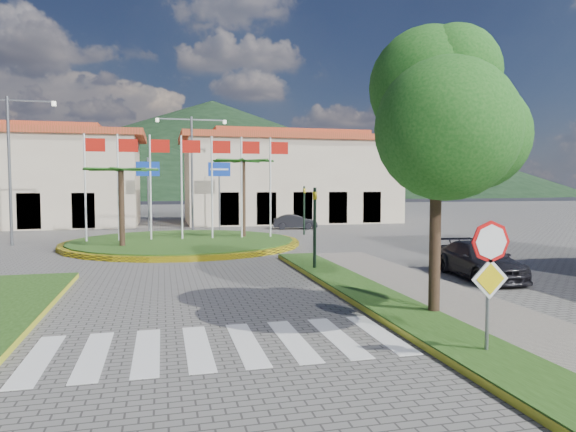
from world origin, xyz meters
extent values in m
cube|color=gray|center=(6.00, 2.00, 0.07)|extent=(4.00, 28.00, 0.15)
cube|color=#214212|center=(4.80, 2.00, 0.09)|extent=(1.60, 28.00, 0.18)
cube|color=silver|center=(0.00, 4.00, 0.01)|extent=(8.00, 3.00, 0.01)
cylinder|color=yellow|center=(0.00, 22.00, 0.12)|extent=(12.70, 12.70, 0.24)
cylinder|color=#214212|center=(0.00, 22.00, 0.15)|extent=(12.00, 12.00, 0.30)
cylinder|color=black|center=(-3.00, 20.00, 2.02)|extent=(0.28, 0.28, 4.05)
cylinder|color=black|center=(3.50, 23.00, 2.34)|extent=(0.28, 0.28, 4.68)
cylinder|color=silver|center=(-5.00, 22.50, 3.00)|extent=(0.10, 0.10, 6.00)
cube|color=#B8140B|center=(-4.45, 22.50, 5.40)|extent=(1.00, 0.03, 0.70)
cylinder|color=silver|center=(-3.33, 22.50, 3.00)|extent=(0.10, 0.10, 6.00)
cube|color=#B8140B|center=(-2.78, 22.50, 5.40)|extent=(1.00, 0.03, 0.70)
cylinder|color=silver|center=(-1.67, 22.50, 3.00)|extent=(0.10, 0.10, 6.00)
cube|color=#B8140B|center=(-1.12, 22.50, 5.40)|extent=(1.00, 0.03, 0.70)
cylinder|color=silver|center=(0.00, 22.50, 3.00)|extent=(0.10, 0.10, 6.00)
cube|color=#B8140B|center=(0.55, 22.50, 5.40)|extent=(1.00, 0.03, 0.70)
cylinder|color=silver|center=(1.67, 22.50, 3.00)|extent=(0.10, 0.10, 6.00)
cube|color=#B8140B|center=(2.22, 22.50, 5.40)|extent=(1.00, 0.03, 0.70)
cylinder|color=silver|center=(3.33, 22.50, 3.00)|extent=(0.10, 0.10, 6.00)
cube|color=#B8140B|center=(3.88, 22.50, 5.40)|extent=(1.00, 0.03, 0.70)
cylinder|color=silver|center=(5.00, 22.50, 3.00)|extent=(0.10, 0.10, 6.00)
cube|color=#B8140B|center=(5.55, 22.50, 5.40)|extent=(1.00, 0.03, 0.70)
cylinder|color=slate|center=(4.90, 2.00, 1.25)|extent=(0.07, 0.07, 2.50)
cylinder|color=red|center=(4.90, 1.95, 2.25)|extent=(0.80, 0.03, 0.80)
cube|color=yellow|center=(4.90, 1.94, 1.55)|extent=(0.78, 0.03, 0.78)
cylinder|color=black|center=(5.50, 5.00, 2.20)|extent=(0.28, 0.28, 4.40)
ellipsoid|color=#154A13|center=(5.50, 5.00, 5.20)|extent=(3.60, 3.60, 3.20)
cylinder|color=black|center=(4.50, 12.00, 1.60)|extent=(0.12, 0.12, 3.20)
imported|color=gold|center=(4.50, 12.00, 2.60)|extent=(0.15, 0.18, 0.90)
cylinder|color=black|center=(8.00, 26.00, 1.60)|extent=(0.12, 0.12, 3.20)
imported|color=gold|center=(8.00, 26.00, 2.60)|extent=(0.18, 0.15, 0.90)
cylinder|color=slate|center=(-2.00, 31.00, 2.60)|extent=(0.12, 0.12, 5.20)
cube|color=#1037B1|center=(-2.00, 30.94, 4.40)|extent=(1.60, 0.05, 1.00)
cylinder|color=slate|center=(3.00, 31.00, 2.60)|extent=(0.12, 0.12, 5.20)
cube|color=#1037B1|center=(3.00, 30.94, 4.40)|extent=(1.60, 0.05, 1.00)
cylinder|color=slate|center=(1.00, 30.00, 4.00)|extent=(0.16, 0.16, 8.00)
cube|color=slate|center=(-0.20, 30.00, 7.80)|extent=(2.40, 0.08, 0.08)
cube|color=slate|center=(2.20, 30.00, 7.80)|extent=(2.40, 0.08, 0.08)
cylinder|color=slate|center=(-9.00, 24.00, 4.00)|extent=(0.16, 0.16, 8.00)
cube|color=slate|center=(-7.80, 24.00, 7.80)|extent=(2.40, 0.08, 0.08)
cube|color=beige|center=(10.00, 38.00, 3.50)|extent=(18.00, 9.00, 7.00)
cube|color=#A84620|center=(10.00, 38.00, 7.25)|extent=(19.08, 9.54, 0.50)
cube|color=#A84620|center=(10.00, 38.00, 7.75)|extent=(13.50, 4.95, 0.60)
cone|color=black|center=(15.00, 160.00, 15.00)|extent=(180.00, 180.00, 30.00)
cone|color=black|center=(70.00, 135.00, 9.00)|extent=(120.00, 120.00, 18.00)
cone|color=black|center=(-10.00, 130.00, 8.00)|extent=(110.00, 110.00, 16.00)
imported|color=black|center=(-8.00, 36.12, 0.59)|extent=(3.70, 2.26, 1.18)
imported|color=black|center=(8.51, 30.34, 0.54)|extent=(3.42, 1.69, 1.08)
imported|color=black|center=(9.85, 9.47, 0.63)|extent=(2.23, 4.52, 1.26)
camera|label=1|loc=(-1.06, -6.41, 3.33)|focal=32.00mm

